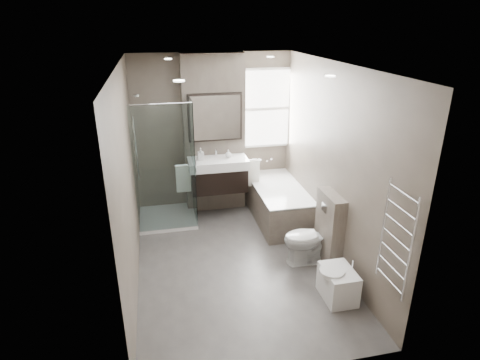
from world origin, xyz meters
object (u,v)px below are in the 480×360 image
object	(u,v)px
bidet	(338,283)
toilet	(310,238)
vanity	(218,174)
bathtub	(278,201)

from	to	relation	value
bidet	toilet	bearing A→B (deg)	93.21
vanity	toilet	xyz separation A→B (m)	(0.97, -1.63, -0.38)
vanity	bidet	size ratio (longest dim) A/B	1.91
vanity	toilet	world-z (taller)	vanity
bathtub	bidet	xyz separation A→B (m)	(0.09, -2.09, -0.11)
bathtub	toilet	xyz separation A→B (m)	(0.05, -1.30, 0.04)
vanity	bidet	bearing A→B (deg)	-67.24
bidet	bathtub	bearing A→B (deg)	92.45
toilet	bidet	size ratio (longest dim) A/B	1.44
bathtub	toilet	bearing A→B (deg)	-88.02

